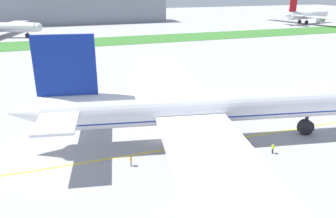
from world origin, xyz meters
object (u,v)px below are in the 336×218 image
(airliner_foreground, at_px, (196,107))
(ground_crew_marshaller_front, at_px, (131,160))
(parked_airliner_far_right, at_px, (306,15))
(ground_crew_wingwalker_starboard, at_px, (273,148))

(airliner_foreground, relative_size, ground_crew_marshaller_front, 57.80)
(ground_crew_marshaller_front, bearing_deg, airliner_foreground, 20.21)
(parked_airliner_far_right, bearing_deg, ground_crew_wingwalker_starboard, -131.33)
(airliner_foreground, bearing_deg, parked_airliner_far_right, 45.01)
(airliner_foreground, xyz_separation_m, ground_crew_wingwalker_starboard, (9.31, -7.63, -5.00))
(airliner_foreground, height_order, parked_airliner_far_right, airliner_foreground)
(parked_airliner_far_right, bearing_deg, ground_crew_marshaller_front, -136.48)
(ground_crew_marshaller_front, xyz_separation_m, ground_crew_wingwalker_starboard, (21.00, -3.33, -0.01))
(airliner_foreground, relative_size, ground_crew_wingwalker_starboard, 58.59)
(ground_crew_wingwalker_starboard, bearing_deg, airliner_foreground, 140.66)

